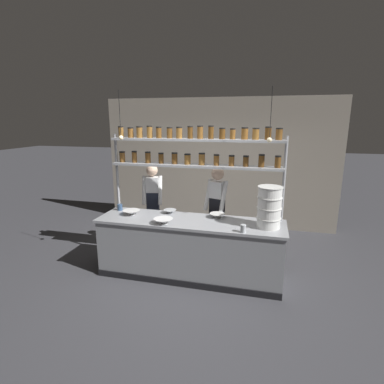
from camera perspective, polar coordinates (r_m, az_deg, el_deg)
name	(u,v)px	position (r m, az deg, el deg)	size (l,w,h in m)	color
ground_plane	(190,275)	(4.95, -0.41, -15.49)	(40.00, 40.00, 0.00)	#3D3D42
back_wall	(218,163)	(6.87, 4.89, 5.48)	(5.26, 0.12, 2.89)	#9E9384
prep_counter	(190,248)	(4.75, -0.43, -10.65)	(2.86, 0.76, 0.92)	gray
spice_shelf_unit	(195,154)	(4.68, 0.63, 7.31)	(2.74, 0.28, 2.33)	#999BA0
chef_left	(153,202)	(5.56, -7.46, -1.90)	(0.41, 0.34, 1.63)	black
chef_center	(217,209)	(5.08, 4.75, -3.17)	(0.42, 0.35, 1.65)	black
container_stack	(269,207)	(4.33, 14.51, -2.82)	(0.35, 0.35, 0.59)	white
prep_bowl_near_left	(163,221)	(4.44, -5.49, -5.54)	(0.29, 0.29, 0.08)	white
prep_bowl_center_front	(132,212)	(4.92, -11.45, -3.84)	(0.27, 0.27, 0.08)	white
prep_bowl_center_back	(170,211)	(4.92, -4.23, -3.71)	(0.21, 0.21, 0.06)	#B2B7BC
prep_bowl_near_right	(217,216)	(4.70, 4.85, -4.49)	(0.24, 0.24, 0.07)	silver
serving_cup_front	(120,207)	(5.19, -13.57, -2.84)	(0.08, 0.08, 0.11)	#334C70
serving_cup_by_board	(243,229)	(4.14, 9.72, -6.87)	(0.07, 0.07, 0.11)	#B2B7BC
pendant_light_row	(191,136)	(4.33, -0.25, 10.63)	(2.25, 0.07, 0.73)	black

